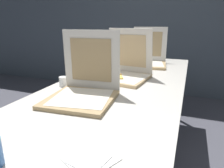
{
  "coord_description": "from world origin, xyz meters",
  "views": [
    {
      "loc": [
        0.45,
        -0.65,
        1.16
      ],
      "look_at": [
        0.02,
        0.48,
        0.79
      ],
      "focal_mm": 32.99,
      "sensor_mm": 36.0,
      "label": 1
    }
  ],
  "objects_px": {
    "pizza_box_back": "(148,59)",
    "cup_white_near_center": "(63,81)",
    "pizza_box_front": "(83,90)",
    "napkin_pile": "(90,159)",
    "pizza_box_middle": "(124,72)",
    "cup_white_mid": "(82,76)",
    "cup_white_far": "(108,66)",
    "table": "(118,91)"
  },
  "relations": [
    {
      "from": "pizza_box_middle",
      "to": "cup_white_far",
      "type": "height_order",
      "value": "pizza_box_middle"
    },
    {
      "from": "table",
      "to": "pizza_box_middle",
      "type": "relative_size",
      "value": 5.96
    },
    {
      "from": "cup_white_mid",
      "to": "napkin_pile",
      "type": "bearing_deg",
      "value": -59.94
    },
    {
      "from": "cup_white_mid",
      "to": "napkin_pile",
      "type": "relative_size",
      "value": 0.33
    },
    {
      "from": "pizza_box_front",
      "to": "cup_white_mid",
      "type": "height_order",
      "value": "pizza_box_front"
    },
    {
      "from": "pizza_box_back",
      "to": "cup_white_far",
      "type": "xyz_separation_m",
      "value": [
        -0.3,
        -0.37,
        -0.02
      ]
    },
    {
      "from": "pizza_box_back",
      "to": "cup_white_mid",
      "type": "xyz_separation_m",
      "value": [
        -0.35,
        -0.76,
        -0.02
      ]
    },
    {
      "from": "pizza_box_back",
      "to": "pizza_box_middle",
      "type": "bearing_deg",
      "value": -103.44
    },
    {
      "from": "cup_white_mid",
      "to": "cup_white_near_center",
      "type": "xyz_separation_m",
      "value": [
        -0.05,
        -0.18,
        0.0
      ]
    },
    {
      "from": "table",
      "to": "pizza_box_middle",
      "type": "xyz_separation_m",
      "value": [
        -0.01,
        0.18,
        0.1
      ]
    },
    {
      "from": "pizza_box_front",
      "to": "cup_white_far",
      "type": "height_order",
      "value": "pizza_box_front"
    },
    {
      "from": "pizza_box_back",
      "to": "cup_white_mid",
      "type": "relative_size",
      "value": 7.64
    },
    {
      "from": "cup_white_near_center",
      "to": "napkin_pile",
      "type": "relative_size",
      "value": 0.33
    },
    {
      "from": "pizza_box_middle",
      "to": "cup_white_mid",
      "type": "bearing_deg",
      "value": -143.51
    },
    {
      "from": "cup_white_mid",
      "to": "cup_white_far",
      "type": "xyz_separation_m",
      "value": [
        0.05,
        0.39,
        0.0
      ]
    },
    {
      "from": "pizza_box_back",
      "to": "cup_white_near_center",
      "type": "relative_size",
      "value": 7.64
    },
    {
      "from": "cup_white_mid",
      "to": "table",
      "type": "bearing_deg",
      "value": -2.99
    },
    {
      "from": "cup_white_far",
      "to": "napkin_pile",
      "type": "height_order",
      "value": "cup_white_far"
    },
    {
      "from": "pizza_box_middle",
      "to": "cup_white_near_center",
      "type": "relative_size",
      "value": 6.22
    },
    {
      "from": "pizza_box_back",
      "to": "cup_white_near_center",
      "type": "height_order",
      "value": "pizza_box_back"
    },
    {
      "from": "cup_white_mid",
      "to": "cup_white_near_center",
      "type": "bearing_deg",
      "value": -107.19
    },
    {
      "from": "cup_white_mid",
      "to": "pizza_box_back",
      "type": "bearing_deg",
      "value": 65.46
    },
    {
      "from": "cup_white_mid",
      "to": "napkin_pile",
      "type": "xyz_separation_m",
      "value": [
        0.48,
        -0.82,
        -0.03
      ]
    },
    {
      "from": "cup_white_far",
      "to": "napkin_pile",
      "type": "relative_size",
      "value": 0.33
    },
    {
      "from": "pizza_box_front",
      "to": "cup_white_far",
      "type": "relative_size",
      "value": 6.03
    },
    {
      "from": "pizza_box_front",
      "to": "napkin_pile",
      "type": "height_order",
      "value": "pizza_box_front"
    },
    {
      "from": "pizza_box_front",
      "to": "cup_white_near_center",
      "type": "bearing_deg",
      "value": 140.96
    },
    {
      "from": "pizza_box_back",
      "to": "cup_white_near_center",
      "type": "bearing_deg",
      "value": -120.61
    },
    {
      "from": "pizza_box_front",
      "to": "napkin_pile",
      "type": "distance_m",
      "value": 0.56
    },
    {
      "from": "table",
      "to": "pizza_box_front",
      "type": "relative_size",
      "value": 6.15
    },
    {
      "from": "napkin_pile",
      "to": "pizza_box_back",
      "type": "bearing_deg",
      "value": 94.76
    },
    {
      "from": "napkin_pile",
      "to": "pizza_box_front",
      "type": "bearing_deg",
      "value": 120.54
    },
    {
      "from": "table",
      "to": "cup_white_far",
      "type": "distance_m",
      "value": 0.48
    },
    {
      "from": "cup_white_far",
      "to": "napkin_pile",
      "type": "distance_m",
      "value": 1.29
    },
    {
      "from": "pizza_box_middle",
      "to": "cup_white_far",
      "type": "xyz_separation_m",
      "value": [
        -0.23,
        0.23,
        -0.02
      ]
    },
    {
      "from": "cup_white_far",
      "to": "cup_white_mid",
      "type": "bearing_deg",
      "value": -97.02
    },
    {
      "from": "pizza_box_middle",
      "to": "napkin_pile",
      "type": "height_order",
      "value": "pizza_box_middle"
    },
    {
      "from": "cup_white_near_center",
      "to": "cup_white_mid",
      "type": "bearing_deg",
      "value": 72.81
    },
    {
      "from": "napkin_pile",
      "to": "cup_white_far",
      "type": "bearing_deg",
      "value": 109.49
    },
    {
      "from": "cup_white_far",
      "to": "napkin_pile",
      "type": "xyz_separation_m",
      "value": [
        0.43,
        -1.21,
        -0.03
      ]
    },
    {
      "from": "table",
      "to": "pizza_box_front",
      "type": "height_order",
      "value": "pizza_box_front"
    },
    {
      "from": "pizza_box_front",
      "to": "pizza_box_middle",
      "type": "bearing_deg",
      "value": 75.49
    }
  ]
}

